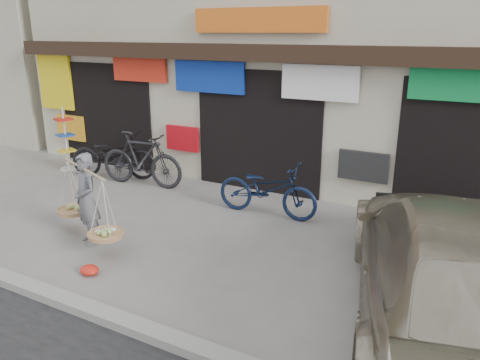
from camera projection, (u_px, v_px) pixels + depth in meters
The scene contains 10 objects.
ground at pixel (164, 248), 7.86m from camera, with size 70.00×70.00×0.00m, color gray.
kerb at pixel (72, 303), 6.17m from camera, with size 70.00×0.25×0.12m, color gray.
shophouse_block at pixel (308, 32), 12.18m from camera, with size 14.00×6.32×7.00m.
street_vendor at pixel (87, 203), 7.86m from camera, with size 1.83×1.07×1.58m.
bike_0 at pixel (113, 155), 11.49m from camera, with size 0.76×2.19×1.15m, color black.
bike_1 at pixel (141, 159), 10.86m from camera, with size 0.60×2.14×1.28m, color black.
bike_2 at pixel (267, 189), 9.12m from camera, with size 0.72×2.05×1.08m, color #0E1A35.
suv at pixel (459, 269), 5.44m from camera, with size 3.75×6.22×1.69m.
display_rack at pixel (66, 145), 12.14m from camera, with size 0.50×0.50×1.64m.
red_bag at pixel (89, 270), 7.00m from camera, with size 0.31×0.25×0.14m, color red.
Camera 1 is at (4.52, -5.67, 3.49)m, focal length 35.00 mm.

